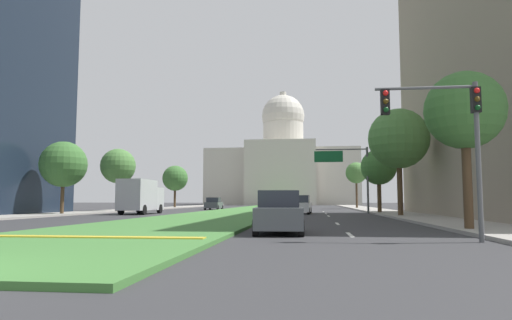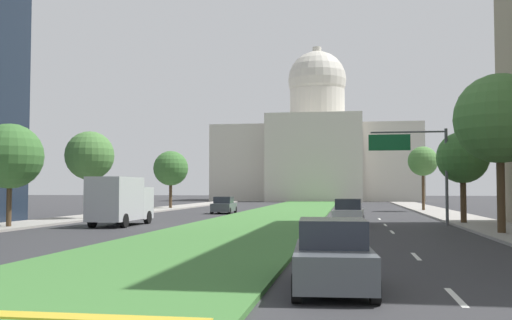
{
  "view_description": "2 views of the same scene",
  "coord_description": "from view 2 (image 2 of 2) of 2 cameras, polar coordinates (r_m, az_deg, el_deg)",
  "views": [
    {
      "loc": [
        7.15,
        -6.31,
        1.36
      ],
      "look_at": [
        1.68,
        39.03,
        5.42
      ],
      "focal_mm": 31.3,
      "sensor_mm": 36.0,
      "label": 1
    },
    {
      "loc": [
        6.28,
        -2.56,
        2.5
      ],
      "look_at": [
        -0.6,
        40.53,
        4.59
      ],
      "focal_mm": 40.94,
      "sensor_mm": 36.0,
      "label": 2
    }
  ],
  "objects": [
    {
      "name": "street_tree_right_mid",
      "position": [
        33.55,
        22.69,
        3.72
      ],
      "size": [
        4.76,
        4.76,
        8.56
      ],
      "color": "#4C3823",
      "rests_on": "ground_plane"
    },
    {
      "name": "capitol_building",
      "position": [
        117.72,
        6.0,
        0.74
      ],
      "size": [
        39.45,
        26.78,
        31.2
      ],
      "color": "beige",
      "rests_on": "ground_plane"
    },
    {
      "name": "sedan_midblock",
      "position": [
        39.29,
        9.02,
        -5.15
      ],
      "size": [
        2.16,
        4.24,
        1.77
      ],
      "color": "silver",
      "rests_on": "ground_plane"
    },
    {
      "name": "street_tree_left_mid",
      "position": [
        38.9,
        -22.91,
        0.34
      ],
      "size": [
        4.02,
        4.02,
        6.47
      ],
      "color": "#4C3823",
      "rests_on": "ground_plane"
    },
    {
      "name": "street_tree_left_distant",
      "position": [
        69.41,
        -8.33,
        -0.82
      ],
      "size": [
        4.08,
        4.08,
        6.86
      ],
      "color": "#4C3823",
      "rests_on": "ground_plane"
    },
    {
      "name": "ground_plane",
      "position": [
        60.77,
        3.15,
        -5.09
      ],
      "size": [
        260.0,
        260.0,
        0.0
      ],
      "primitive_type": "plane",
      "color": "#333335"
    },
    {
      "name": "median_curb_nose",
      "position": [
        12.06,
        -23.21,
        -13.72
      ],
      "size": [
        7.73,
        0.5,
        0.04
      ],
      "primitive_type": "cube",
      "color": "gold",
      "rests_on": "grass_median"
    },
    {
      "name": "sedan_lead_stopped",
      "position": [
        14.7,
        7.51,
        -9.34
      ],
      "size": [
        2.15,
        4.48,
        1.73
      ],
      "color": "#4C5156",
      "rests_on": "ground_plane"
    },
    {
      "name": "street_tree_right_distant",
      "position": [
        64.58,
        15.99,
        -0.14
      ],
      "size": [
        3.15,
        3.15,
        6.93
      ],
      "color": "#4C3823",
      "rests_on": "ground_plane"
    },
    {
      "name": "sidewalk_right",
      "position": [
        49.66,
        19.33,
        -5.39
      ],
      "size": [
        4.0,
        104.1,
        0.15
      ],
      "primitive_type": "cube",
      "color": "#9E9991",
      "rests_on": "ground_plane"
    },
    {
      "name": "grass_median",
      "position": [
        55.02,
        2.52,
        -5.27
      ],
      "size": [
        8.59,
        104.1,
        0.14
      ],
      "primitive_type": "cube",
      "color": "#427A38",
      "rests_on": "ground_plane"
    },
    {
      "name": "lane_dashes_right",
      "position": [
        31.87,
        13.46,
        -7.16
      ],
      "size": [
        0.16,
        36.39,
        0.01
      ],
      "color": "silver",
      "rests_on": "ground_plane"
    },
    {
      "name": "street_tree_right_far",
      "position": [
        42.16,
        19.54,
        0.2
      ],
      "size": [
        3.53,
        3.53,
        6.35
      ],
      "color": "#4C3823",
      "rests_on": "ground_plane"
    },
    {
      "name": "street_tree_left_far",
      "position": [
        46.99,
        -15.94,
        0.39
      ],
      "size": [
        3.78,
        3.78,
        6.9
      ],
      "color": "#4C3823",
      "rests_on": "ground_plane"
    },
    {
      "name": "box_truck_delivery",
      "position": [
        39.65,
        -13.11,
        -3.86
      ],
      "size": [
        2.4,
        6.4,
        3.2
      ],
      "color": "#BCBCC1",
      "rests_on": "ground_plane"
    },
    {
      "name": "sidewalk_left",
      "position": [
        53.34,
        -14.58,
        -5.26
      ],
      "size": [
        4.0,
        104.1,
        0.15
      ],
      "primitive_type": "cube",
      "color": "#9E9991",
      "rests_on": "ground_plane"
    },
    {
      "name": "overhead_guide_sign",
      "position": [
        40.94,
        15.48,
        0.34
      ],
      "size": [
        5.24,
        0.2,
        6.5
      ],
      "color": "#515456",
      "rests_on": "ground_plane"
    },
    {
      "name": "sedan_distant",
      "position": [
        57.17,
        -3.16,
        -4.47
      ],
      "size": [
        2.03,
        4.33,
        1.64
      ],
      "color": "#4C5156",
      "rests_on": "ground_plane"
    }
  ]
}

